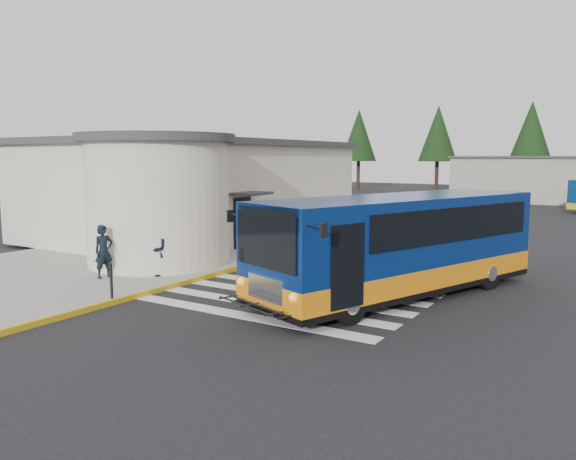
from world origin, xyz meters
The scene contains 9 objects.
ground centered at (0.00, 0.00, 0.00)m, with size 140.00×140.00×0.00m, color black.
sidewalk centered at (-9.00, 4.00, 0.07)m, with size 10.00×34.00×0.15m, color gray.
curb_strip centered at (-4.05, 4.00, 0.08)m, with size 0.12×34.00×0.16m, color gold.
station_building centered at (-10.84, 6.91, 2.57)m, with size 12.70×18.70×4.80m.
crosswalk centered at (-0.50, -0.80, 0.01)m, with size 8.00×5.35×0.01m.
transit_bus centered at (2.28, 1.00, 1.42)m, with size 6.34×10.76×2.97m.
pedestrian_a centered at (-6.58, -2.45, 1.03)m, with size 0.64×0.42×1.76m, color black.
pedestrian_b centered at (-5.34, -1.27, 1.01)m, with size 0.84×0.65×1.73m, color black.
bollard centered at (-4.20, -4.18, 0.66)m, with size 0.08×0.08×1.02m, color black.
Camera 1 is at (8.24, -14.61, 4.11)m, focal length 35.00 mm.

